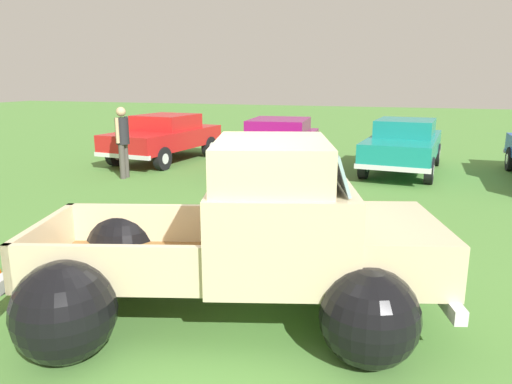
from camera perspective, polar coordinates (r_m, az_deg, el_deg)
The scene contains 6 objects.
ground_plane at distance 5.51m, azimuth -4.17°, elevation -13.93°, with size 80.00×80.00×0.00m, color #548C3D.
vintage_pickup_truck at distance 5.18m, azimuth -0.01°, elevation -6.58°, with size 4.97×3.70×1.96m.
show_car_0 at distance 15.17m, azimuth -10.89°, elevation 6.62°, with size 2.28×4.31×1.43m.
show_car_1 at distance 13.32m, azimuth 2.66°, elevation 5.93°, with size 2.24×4.73×1.43m.
show_car_2 at distance 13.76m, azimuth 17.29°, elevation 5.57°, with size 2.16×4.44×1.43m.
spectator_0 at distance 12.70m, azimuth -15.71°, elevation 6.30°, with size 0.35×0.53×1.83m.
Camera 1 is at (1.90, -4.51, 2.54)m, focal length 33.38 mm.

